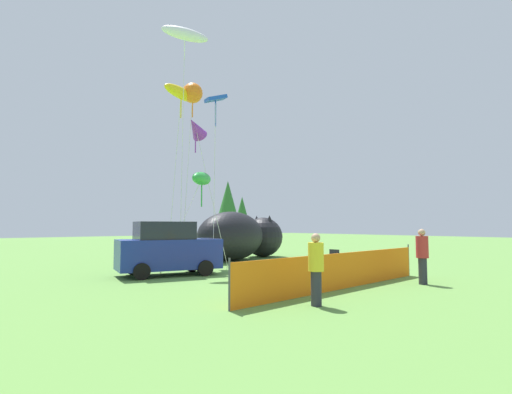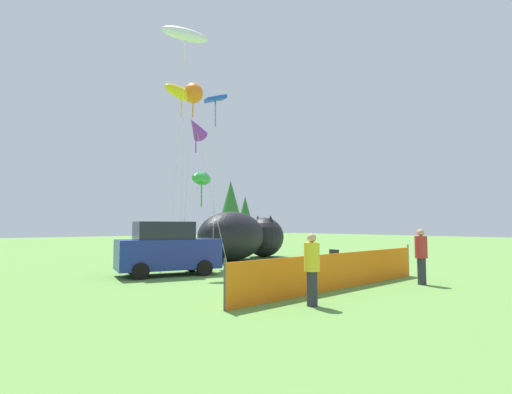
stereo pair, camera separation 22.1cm
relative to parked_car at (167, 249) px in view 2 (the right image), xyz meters
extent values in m
plane|color=#609342|center=(3.78, -3.61, -1.04)|extent=(120.00, 120.00, 0.00)
cube|color=navy|center=(0.04, -0.01, -0.19)|extent=(4.25, 2.57, 1.17)
cube|color=#1E232D|center=(-0.15, 0.03, 0.74)|extent=(2.48, 2.04, 0.70)
cylinder|color=black|center=(1.43, 0.54, -0.73)|extent=(0.66, 0.37, 0.62)
cylinder|color=black|center=(1.05, -1.11, -0.73)|extent=(0.66, 0.37, 0.62)
cylinder|color=black|center=(-0.96, 1.09, -0.73)|extent=(0.66, 0.37, 0.62)
cylinder|color=black|center=(-1.34, -0.56, -0.73)|extent=(0.66, 0.37, 0.62)
cube|color=black|center=(6.13, -3.26, -0.59)|extent=(0.57, 0.57, 0.03)
cube|color=black|center=(6.38, -3.24, -0.35)|extent=(0.06, 0.51, 0.48)
cylinder|color=#A5A5AD|center=(5.91, -3.50, -0.82)|extent=(0.02, 0.02, 0.45)
cylinder|color=#A5A5AD|center=(5.89, -3.05, -0.82)|extent=(0.02, 0.02, 0.45)
cylinder|color=#A5A5AD|center=(6.37, -3.47, -0.82)|extent=(0.02, 0.02, 0.45)
cylinder|color=#A5A5AD|center=(6.34, -3.02, -0.82)|extent=(0.02, 0.02, 0.45)
ellipsoid|color=black|center=(5.85, 3.61, 0.34)|extent=(5.52, 4.03, 2.75)
ellipsoid|color=white|center=(5.85, 3.61, -0.28)|extent=(3.62, 2.87, 1.24)
sphere|color=black|center=(9.02, 4.54, 0.20)|extent=(2.48, 2.48, 2.48)
cone|color=black|center=(9.02, 5.15, 1.19)|extent=(0.69, 0.69, 0.74)
cone|color=black|center=(9.02, 3.92, 1.19)|extent=(0.69, 0.69, 0.74)
cube|color=orange|center=(2.61, -6.56, -0.48)|extent=(9.29, 0.69, 1.12)
cylinder|color=#4C4C51|center=(-2.03, -6.89, -0.42)|extent=(0.05, 0.05, 1.23)
cylinder|color=#4C4C51|center=(7.26, -6.24, -0.42)|extent=(0.05, 0.05, 1.23)
cylinder|color=#2D2D38|center=(-0.02, -7.80, -0.61)|extent=(0.27, 0.27, 0.85)
cylinder|color=yellow|center=(-0.02, -7.80, 0.17)|extent=(0.39, 0.39, 0.71)
sphere|color=tan|center=(-0.02, -7.80, 0.64)|extent=(0.23, 0.23, 0.23)
cylinder|color=#2D2D38|center=(5.46, -7.74, -0.60)|extent=(0.28, 0.28, 0.89)
cylinder|color=#B72D2D|center=(5.46, -7.74, 0.22)|extent=(0.41, 0.41, 0.74)
sphere|color=tan|center=(5.46, -7.74, 0.71)|extent=(0.24, 0.24, 0.24)
cylinder|color=silver|center=(2.31, 2.50, 3.43)|extent=(1.58, 1.80, 8.95)
sphere|color=orange|center=(3.09, 3.38, 7.90)|extent=(1.06, 1.06, 1.06)
cylinder|color=orange|center=(3.09, 3.38, 7.20)|extent=(0.06, 0.06, 1.20)
cylinder|color=silver|center=(2.37, 0.24, 2.87)|extent=(0.43, 0.51, 7.82)
cube|color=blue|center=(2.57, 0.47, 6.78)|extent=(1.16, 1.18, 0.52)
cylinder|color=blue|center=(2.57, 0.47, 6.08)|extent=(0.06, 0.06, 1.20)
cylinder|color=silver|center=(1.11, 0.84, 1.03)|extent=(2.25, 0.44, 4.14)
ellipsoid|color=green|center=(2.22, 1.05, 3.09)|extent=(2.04, 1.90, 0.85)
cylinder|color=green|center=(2.22, 1.05, 2.39)|extent=(0.06, 0.06, 1.20)
cylinder|color=silver|center=(2.16, 2.77, 4.70)|extent=(0.27, 0.65, 11.48)
ellipsoid|color=white|center=(2.04, 2.46, 10.44)|extent=(2.35, 1.90, 1.14)
cylinder|color=white|center=(2.04, 2.46, 9.74)|extent=(0.06, 0.06, 1.20)
cylinder|color=silver|center=(2.50, 4.15, 3.36)|extent=(0.20, 1.52, 8.79)
ellipsoid|color=yellow|center=(2.42, 3.40, 7.75)|extent=(2.63, 1.59, 0.64)
cylinder|color=yellow|center=(2.42, 3.40, 7.05)|extent=(0.06, 0.06, 1.20)
cylinder|color=silver|center=(3.54, 2.23, 2.47)|extent=(0.96, 1.60, 7.02)
cone|color=purple|center=(3.07, 3.02, 5.97)|extent=(1.62, 1.37, 1.30)
cylinder|color=purple|center=(3.07, 3.02, 5.27)|extent=(0.06, 0.06, 1.20)
cylinder|color=brown|center=(21.11, 24.85, -0.16)|extent=(0.56, 0.56, 1.76)
cone|color=#2D6B2D|center=(21.11, 24.85, 3.55)|extent=(3.10, 3.10, 5.64)
cylinder|color=brown|center=(26.52, 28.91, -0.33)|extent=(0.45, 0.45, 1.41)
cone|color=#2D6B2D|center=(26.52, 28.91, 2.63)|extent=(2.48, 2.48, 4.51)
camera|label=1|loc=(-7.64, -14.50, 0.97)|focal=28.00mm
camera|label=2|loc=(-7.48, -14.64, 0.97)|focal=28.00mm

